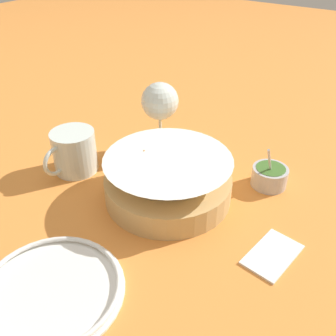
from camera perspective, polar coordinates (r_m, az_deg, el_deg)
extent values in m
plane|color=orange|center=(0.78, -0.67, -2.79)|extent=(4.00, 4.00, 0.00)
cylinder|color=tan|center=(0.74, 0.00, -2.88)|extent=(0.25, 0.25, 0.05)
cone|color=white|center=(0.72, 0.00, -1.50)|extent=(0.25, 0.25, 0.09)
cylinder|color=#3D842D|center=(0.74, 0.00, -2.72)|extent=(0.19, 0.19, 0.01)
pyramid|color=#B77A38|center=(0.69, -3.07, -2.65)|extent=(0.07, 0.09, 0.05)
pyramid|color=#B77A38|center=(0.70, 3.85, -2.14)|extent=(0.09, 0.08, 0.05)
pyramid|color=#B77A38|center=(0.76, 1.90, 1.42)|extent=(0.07, 0.07, 0.05)
pyramid|color=#B77A38|center=(0.74, -3.61, 0.81)|extent=(0.09, 0.08, 0.06)
cylinder|color=#B7B7BC|center=(0.80, 15.19, -1.27)|extent=(0.07, 0.07, 0.04)
cylinder|color=#42702D|center=(0.80, 15.27, -0.85)|extent=(0.06, 0.06, 0.03)
cylinder|color=#B7B7BC|center=(0.77, 15.25, 0.60)|extent=(0.05, 0.01, 0.09)
cylinder|color=silver|center=(0.91, -1.15, 3.19)|extent=(0.07, 0.07, 0.00)
cylinder|color=silver|center=(0.89, -1.18, 5.57)|extent=(0.01, 0.01, 0.08)
sphere|color=silver|center=(0.85, -1.24, 10.16)|extent=(0.09, 0.09, 0.09)
sphere|color=beige|center=(0.86, -1.23, 9.51)|extent=(0.06, 0.06, 0.06)
cylinder|color=silver|center=(0.83, -14.05, 2.50)|extent=(0.09, 0.09, 0.09)
cylinder|color=#935119|center=(0.84, -13.94, 1.86)|extent=(0.08, 0.08, 0.07)
torus|color=silver|center=(0.80, -16.69, 1.01)|extent=(0.06, 0.01, 0.06)
cylinder|color=white|center=(0.61, -17.44, -17.42)|extent=(0.22, 0.22, 0.01)
torus|color=white|center=(0.61, -17.55, -17.03)|extent=(0.21, 0.21, 0.01)
cube|color=white|center=(0.66, 15.65, -12.48)|extent=(0.11, 0.08, 0.01)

